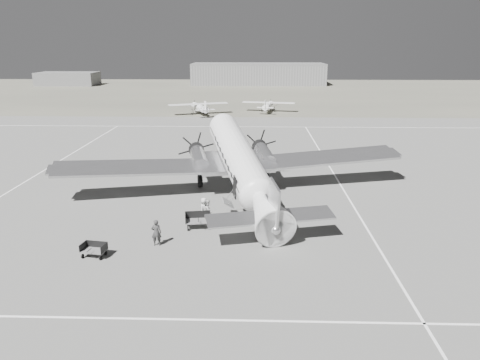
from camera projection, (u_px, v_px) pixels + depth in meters
The scene contains 16 objects.
ground at pixel (203, 216), 35.86m from camera, with size 260.00×260.00×0.00m, color slate.
taxi_line_near at pixel (172, 319), 22.43m from camera, with size 60.00×0.15×0.01m, color white.
taxi_line_right at pixel (360, 218), 35.50m from camera, with size 0.15×80.00×0.01m, color white.
taxi_line_left at pixel (32, 178), 45.98m from camera, with size 0.15×60.00×0.01m, color white.
taxi_line_horizon at pixel (230, 127), 74.22m from camera, with size 90.00×0.15×0.01m, color white.
grass_infield at pixel (240, 92), 126.98m from camera, with size 260.00×90.00×0.01m, color #656355.
hangar_main at pixel (258, 74), 149.89m from camera, with size 42.00×14.00×6.60m.
shed_secondary at pixel (68, 79), 147.23m from camera, with size 18.00×10.00×4.00m, color #606060.
dc3_airliner at pixel (241, 164), 39.15m from camera, with size 31.46×21.83×5.99m, color silver, non-canonical shape.
light_plane_left at pixel (199, 108), 86.27m from camera, with size 11.22×9.10×2.33m, color white, non-canonical shape.
light_plane_right at pixel (268, 106), 89.88m from camera, with size 10.20×8.28×2.12m, color white, non-canonical shape.
baggage_cart_near at pixel (198, 221), 33.42m from camera, with size 1.94×1.37×1.10m, color #606060, non-canonical shape.
baggage_cart_far at pixel (94, 250), 28.89m from camera, with size 1.56×1.10×0.88m, color #606060, non-canonical shape.
ground_crew at pixel (156, 233), 30.41m from camera, with size 0.65×0.43×1.78m, color #313131.
ramp_agent at pixel (208, 210), 34.60m from camera, with size 0.82×0.64×1.68m, color #B7B7B4.
passenger at pixel (204, 209), 34.84m from camera, with size 0.85×0.55×1.73m, color beige.
Camera 1 is at (3.88, -33.53, 12.73)m, focal length 35.00 mm.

